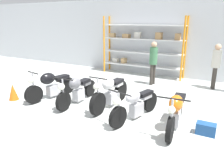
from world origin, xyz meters
TOP-DOWN VIEW (x-y plane):
  - ground_plane at (0.00, 0.00)m, footprint 30.00×30.00m
  - back_wall at (0.00, 4.96)m, footprint 30.00×0.08m
  - shelving_rack at (-0.69, 4.59)m, footprint 3.97×0.63m
  - motorcycle_black at (-2.15, -0.03)m, footprint 0.67×1.96m
  - motorcycle_grey at (-1.07, 0.02)m, footprint 0.74×2.05m
  - motorcycle_white at (0.02, 0.25)m, footprint 0.59×2.06m
  - motorcycle_silver at (1.03, -0.18)m, footprint 0.82×1.99m
  - motorcycle_orange at (2.11, -0.17)m, footprint 0.72×2.00m
  - person_browsing at (0.36, 3.25)m, footprint 0.39×0.39m
  - person_near_rack at (2.65, 3.86)m, footprint 0.38×0.38m
  - toolbox at (2.83, -0.15)m, footprint 0.44×0.26m
  - traffic_cone at (-3.16, -0.77)m, footprint 0.32×0.32m

SIDE VIEW (x-z plane):
  - ground_plane at x=0.00m, z-range 0.00..0.00m
  - toolbox at x=2.83m, z-range 0.00..0.28m
  - traffic_cone at x=-3.16m, z-range 0.00..0.55m
  - motorcycle_silver at x=1.03m, z-range -0.03..0.91m
  - motorcycle_grey at x=-1.07m, z-range -0.04..0.96m
  - motorcycle_black at x=-2.15m, z-range -0.04..0.99m
  - motorcycle_orange at x=2.11m, z-range -0.03..0.98m
  - motorcycle_white at x=0.02m, z-range -0.06..1.03m
  - person_near_rack at x=2.65m, z-range 0.16..1.90m
  - person_browsing at x=0.36m, z-range 0.16..1.94m
  - shelving_rack at x=-0.69m, z-range 0.06..2.83m
  - back_wall at x=0.00m, z-range 0.00..3.60m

